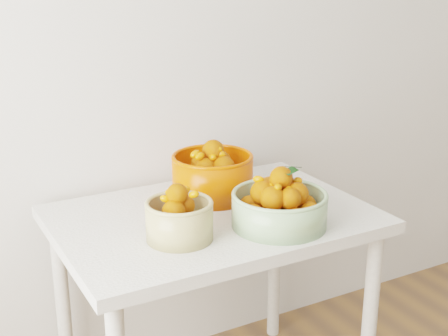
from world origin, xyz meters
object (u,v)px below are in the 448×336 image
Objects in this scene: bowl_cream at (179,218)px; bowl_green at (279,206)px; bowl_orange at (213,175)px; table at (213,240)px.

bowl_cream is 0.65× the size of bowl_green.
bowl_cream is at bearing -133.44° from bowl_orange.
table is 4.51× the size of bowl_cream.
bowl_cream is at bearing -144.56° from table.
table is 3.28× the size of bowl_orange.
table is 2.92× the size of bowl_green.
bowl_green reaches higher than bowl_cream.
bowl_cream is 0.36m from bowl_orange.
table is at bearing 35.44° from bowl_cream.
bowl_cream reaches higher than table.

